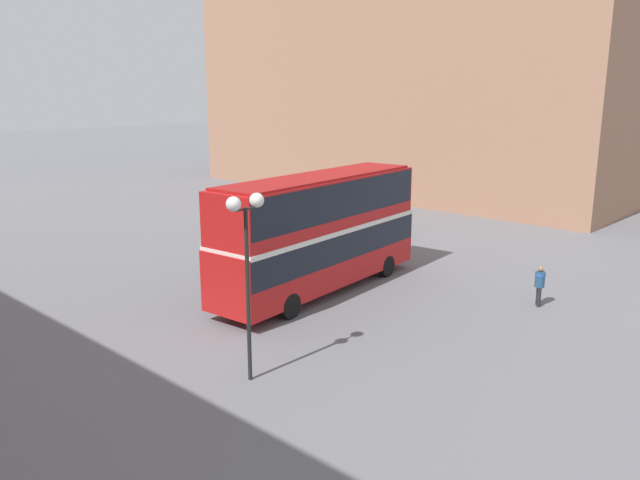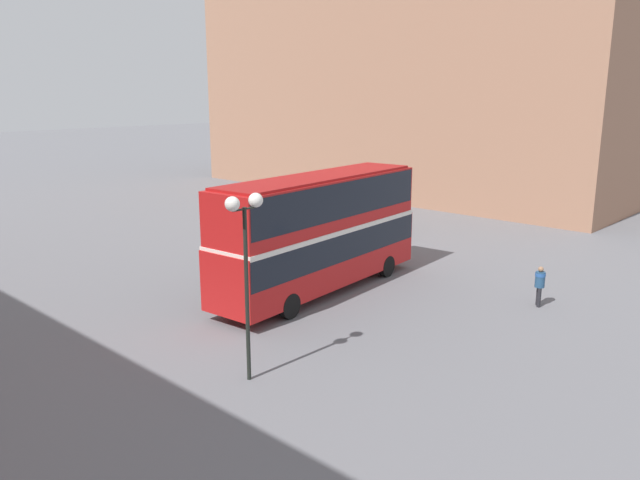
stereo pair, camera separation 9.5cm
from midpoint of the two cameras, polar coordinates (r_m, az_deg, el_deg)
name	(u,v)px [view 1 (the left image)]	position (r m, az deg, el deg)	size (l,w,h in m)	color
ground_plane	(289,301)	(25.31, -2.95, -5.60)	(240.00, 240.00, 0.00)	slate
building_row_right	(396,86)	(52.83, 6.93, 13.82)	(10.85, 36.84, 17.35)	#9E7056
double_decker_bus	(320,226)	(25.83, -0.10, 1.27)	(11.20, 3.48, 4.92)	red
pedestrian_foreground	(540,282)	(25.91, 19.35, -3.62)	(0.55, 0.55, 1.62)	#232328
parked_car_kerb_near	(367,216)	(38.52, 4.27, 2.16)	(4.77, 2.57, 1.44)	slate
street_lamp_twin_globe	(246,234)	(17.44, -6.92, 0.52)	(1.26, 0.42, 5.50)	black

